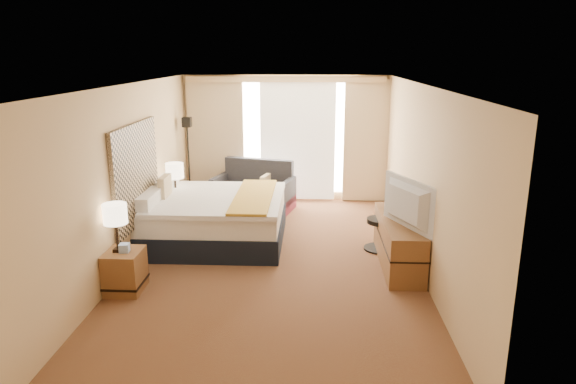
{
  "coord_description": "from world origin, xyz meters",
  "views": [
    {
      "loc": [
        0.54,
        -7.12,
        3.01
      ],
      "look_at": [
        0.19,
        0.4,
        0.98
      ],
      "focal_mm": 32.0,
      "sensor_mm": 36.0,
      "label": 1
    }
  ],
  "objects_px": {
    "television": "(402,205)",
    "lamp_right": "(175,172)",
    "nightstand_left": "(125,271)",
    "lamp_left": "(115,215)",
    "desk_chair": "(384,223)",
    "bed": "(213,218)",
    "loveseat": "(254,193)",
    "nightstand_right": "(175,213)",
    "floor_lamp": "(188,144)",
    "media_dresser": "(398,242)"
  },
  "relations": [
    {
      "from": "bed",
      "to": "floor_lamp",
      "type": "xyz_separation_m",
      "value": [
        -0.84,
        1.94,
        0.88
      ]
    },
    {
      "from": "nightstand_right",
      "to": "media_dresser",
      "type": "bearing_deg",
      "value": -21.4
    },
    {
      "from": "bed",
      "to": "television",
      "type": "xyz_separation_m",
      "value": [
        2.84,
        -1.26,
        0.64
      ]
    },
    {
      "from": "nightstand_right",
      "to": "floor_lamp",
      "type": "height_order",
      "value": "floor_lamp"
    },
    {
      "from": "desk_chair",
      "to": "lamp_left",
      "type": "distance_m",
      "value": 4.02
    },
    {
      "from": "nightstand_left",
      "to": "nightstand_right",
      "type": "bearing_deg",
      "value": 90.0
    },
    {
      "from": "nightstand_left",
      "to": "desk_chair",
      "type": "distance_m",
      "value": 3.92
    },
    {
      "from": "media_dresser",
      "to": "bed",
      "type": "bearing_deg",
      "value": 163.62
    },
    {
      "from": "floor_lamp",
      "to": "desk_chair",
      "type": "relative_size",
      "value": 1.8
    },
    {
      "from": "nightstand_right",
      "to": "floor_lamp",
      "type": "distance_m",
      "value": 1.68
    },
    {
      "from": "media_dresser",
      "to": "television",
      "type": "distance_m",
      "value": 0.8
    },
    {
      "from": "nightstand_left",
      "to": "floor_lamp",
      "type": "height_order",
      "value": "floor_lamp"
    },
    {
      "from": "nightstand_right",
      "to": "bed",
      "type": "height_order",
      "value": "bed"
    },
    {
      "from": "nightstand_left",
      "to": "lamp_left",
      "type": "distance_m",
      "value": 0.77
    },
    {
      "from": "lamp_left",
      "to": "television",
      "type": "distance_m",
      "value": 3.77
    },
    {
      "from": "floor_lamp",
      "to": "television",
      "type": "bearing_deg",
      "value": -41.02
    },
    {
      "from": "nightstand_right",
      "to": "nightstand_left",
      "type": "bearing_deg",
      "value": -90.0
    },
    {
      "from": "bed",
      "to": "desk_chair",
      "type": "xyz_separation_m",
      "value": [
        2.75,
        -0.26,
        0.05
      ]
    },
    {
      "from": "television",
      "to": "floor_lamp",
      "type": "bearing_deg",
      "value": 24.8
    },
    {
      "from": "nightstand_left",
      "to": "loveseat",
      "type": "bearing_deg",
      "value": 71.23
    },
    {
      "from": "loveseat",
      "to": "floor_lamp",
      "type": "height_order",
      "value": "floor_lamp"
    },
    {
      "from": "loveseat",
      "to": "desk_chair",
      "type": "xyz_separation_m",
      "value": [
        2.28,
        -2.13,
        0.13
      ]
    },
    {
      "from": "loveseat",
      "to": "television",
      "type": "height_order",
      "value": "television"
    },
    {
      "from": "lamp_right",
      "to": "nightstand_right",
      "type": "bearing_deg",
      "value": 135.46
    },
    {
      "from": "loveseat",
      "to": "desk_chair",
      "type": "height_order",
      "value": "desk_chair"
    },
    {
      "from": "bed",
      "to": "floor_lamp",
      "type": "relative_size",
      "value": 1.24
    },
    {
      "from": "bed",
      "to": "desk_chair",
      "type": "distance_m",
      "value": 2.77
    },
    {
      "from": "nightstand_right",
      "to": "floor_lamp",
      "type": "bearing_deg",
      "value": 91.28
    },
    {
      "from": "floor_lamp",
      "to": "lamp_left",
      "type": "relative_size",
      "value": 2.84
    },
    {
      "from": "lamp_left",
      "to": "lamp_right",
      "type": "relative_size",
      "value": 0.99
    },
    {
      "from": "lamp_right",
      "to": "television",
      "type": "height_order",
      "value": "television"
    },
    {
      "from": "nightstand_right",
      "to": "loveseat",
      "type": "bearing_deg",
      "value": 44.74
    },
    {
      "from": "loveseat",
      "to": "nightstand_right",
      "type": "bearing_deg",
      "value": -120.29
    },
    {
      "from": "media_dresser",
      "to": "floor_lamp",
      "type": "height_order",
      "value": "floor_lamp"
    },
    {
      "from": "bed",
      "to": "lamp_left",
      "type": "xyz_separation_m",
      "value": [
        -0.87,
        -1.91,
        0.64
      ]
    },
    {
      "from": "desk_chair",
      "to": "nightstand_right",
      "type": "bearing_deg",
      "value": 167.32
    },
    {
      "from": "desk_chair",
      "to": "lamp_right",
      "type": "bearing_deg",
      "value": 167.98
    },
    {
      "from": "bed",
      "to": "television",
      "type": "bearing_deg",
      "value": -23.85
    },
    {
      "from": "television",
      "to": "lamp_right",
      "type": "bearing_deg",
      "value": 39.2
    },
    {
      "from": "lamp_left",
      "to": "television",
      "type": "xyz_separation_m",
      "value": [
        3.71,
        0.65,
        -0.0
      ]
    },
    {
      "from": "loveseat",
      "to": "lamp_left",
      "type": "relative_size",
      "value": 2.67
    },
    {
      "from": "nightstand_right",
      "to": "media_dresser",
      "type": "height_order",
      "value": "media_dresser"
    },
    {
      "from": "nightstand_left",
      "to": "loveseat",
      "type": "height_order",
      "value": "loveseat"
    },
    {
      "from": "nightstand_left",
      "to": "lamp_right",
      "type": "distance_m",
      "value": 2.56
    },
    {
      "from": "media_dresser",
      "to": "nightstand_left",
      "type": "bearing_deg",
      "value": -164.16
    },
    {
      "from": "nightstand_left",
      "to": "television",
      "type": "distance_m",
      "value": 3.78
    },
    {
      "from": "nightstand_left",
      "to": "bed",
      "type": "distance_m",
      "value": 2.07
    },
    {
      "from": "media_dresser",
      "to": "floor_lamp",
      "type": "bearing_deg",
      "value": 143.16
    },
    {
      "from": "loveseat",
      "to": "lamp_left",
      "type": "height_order",
      "value": "lamp_left"
    },
    {
      "from": "desk_chair",
      "to": "lamp_left",
      "type": "relative_size",
      "value": 1.58
    }
  ]
}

